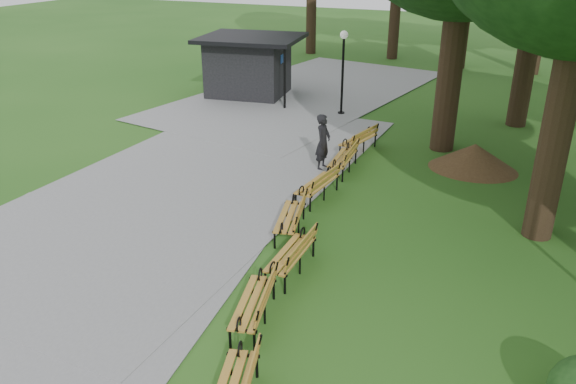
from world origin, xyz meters
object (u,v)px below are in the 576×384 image
at_px(dirt_mound, 474,157).
at_px(bench_3, 290,217).
at_px(lamp_post, 343,56).
at_px(person, 323,142).
at_px(bench_5, 343,158).
at_px(bench_2, 291,254).
at_px(bench_4, 317,184).
at_px(kiosk, 248,66).
at_px(bench_6, 358,140).
at_px(bench_1, 253,303).

xyz_separation_m(dirt_mound, bench_3, (-3.59, -6.26, 0.02)).
relative_size(lamp_post, dirt_mound, 1.47).
bearing_deg(person, lamp_post, 16.35).
bearing_deg(bench_5, bench_2, 4.34).
relative_size(bench_3, bench_5, 1.00).
bearing_deg(lamp_post, bench_4, -75.79).
xyz_separation_m(kiosk, bench_5, (7.11, -7.46, -0.93)).
bearing_deg(bench_6, bench_5, 15.20).
height_order(bench_3, bench_5, same).
height_order(lamp_post, dirt_mound, lamp_post).
relative_size(lamp_post, bench_6, 1.79).
bearing_deg(bench_2, person, -166.52).
bearing_deg(bench_2, bench_1, 1.61).
relative_size(lamp_post, bench_1, 1.79).
bearing_deg(bench_3, bench_4, 169.46).
height_order(person, bench_5, person).
xyz_separation_m(bench_2, bench_3, (-0.73, 1.65, 0.00)).
bearing_deg(kiosk, bench_1, -70.53).
distance_m(lamp_post, bench_4, 8.82).
bearing_deg(dirt_mound, bench_6, 178.58).
relative_size(dirt_mound, bench_4, 1.22).
bearing_deg(bench_5, bench_4, -3.45).
height_order(dirt_mound, bench_2, bench_2).
xyz_separation_m(kiosk, dirt_mound, (10.83, -5.63, -0.95)).
height_order(bench_4, bench_5, same).
relative_size(dirt_mound, bench_2, 1.22).
xyz_separation_m(person, bench_3, (0.77, -4.39, -0.45)).
bearing_deg(bench_4, person, -156.85).
xyz_separation_m(bench_1, bench_3, (-0.80, 3.58, 0.00)).
distance_m(lamp_post, bench_6, 5.03).
height_order(kiosk, lamp_post, lamp_post).
height_order(person, bench_4, person).
relative_size(bench_2, bench_4, 1.00).
bearing_deg(bench_2, bench_3, -156.62).
bearing_deg(bench_2, kiosk, -150.04).
height_order(kiosk, bench_1, kiosk).
xyz_separation_m(dirt_mound, bench_1, (-2.79, -9.85, 0.02)).
height_order(lamp_post, bench_2, lamp_post).
height_order(person, lamp_post, lamp_post).
distance_m(dirt_mound, bench_5, 4.14).
height_order(lamp_post, bench_4, lamp_post).
distance_m(lamp_post, bench_5, 6.74).
relative_size(kiosk, bench_4, 2.30).
distance_m(lamp_post, dirt_mound, 7.48).
distance_m(dirt_mound, bench_2, 8.41).
xyz_separation_m(bench_2, bench_5, (-0.86, 6.08, 0.00)).
bearing_deg(bench_1, dirt_mound, 151.16).
relative_size(bench_1, bench_2, 1.00).
height_order(bench_4, bench_6, same).
height_order(kiosk, dirt_mound, kiosk).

